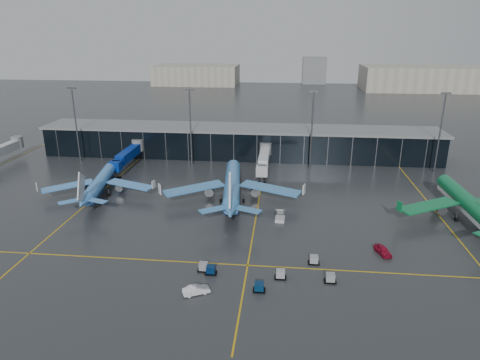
# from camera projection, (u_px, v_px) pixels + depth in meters

# --- Properties ---
(ground) EXTENTS (600.00, 600.00, 0.00)m
(ground) POSITION_uv_depth(u_px,v_px,m) (210.00, 229.00, 98.26)
(ground) COLOR #282B2D
(ground) RESTS_ON ground
(terminal_pier) EXTENTS (142.00, 17.00, 10.70)m
(terminal_pier) POSITION_uv_depth(u_px,v_px,m) (239.00, 141.00, 154.70)
(terminal_pier) COLOR black
(terminal_pier) RESTS_ON ground
(jet_bridges) EXTENTS (94.00, 27.50, 7.20)m
(jet_bridges) POSITION_uv_depth(u_px,v_px,m) (127.00, 155.00, 140.62)
(jet_bridges) COLOR #595B60
(jet_bridges) RESTS_ON ground
(flood_masts) EXTENTS (203.00, 0.50, 25.50)m
(flood_masts) POSITION_uv_depth(u_px,v_px,m) (250.00, 126.00, 140.18)
(flood_masts) COLOR #595B60
(flood_masts) RESTS_ON ground
(distant_hangars) EXTENTS (260.00, 71.00, 22.00)m
(distant_hangars) POSITION_uv_depth(u_px,v_px,m) (328.00, 76.00, 344.02)
(distant_hangars) COLOR #B2AD99
(distant_hangars) RESTS_ON ground
(taxi_lines) EXTENTS (220.00, 120.00, 0.02)m
(taxi_lines) POSITION_uv_depth(u_px,v_px,m) (257.00, 213.00, 107.23)
(taxi_lines) COLOR gold
(taxi_lines) RESTS_ON ground
(airliner_arkefly) EXTENTS (37.75, 41.38, 11.21)m
(airliner_arkefly) POSITION_uv_depth(u_px,v_px,m) (99.00, 175.00, 117.79)
(airliner_arkefly) COLOR #458FE5
(airliner_arkefly) RESTS_ON ground
(airliner_klm_near) EXTENTS (42.78, 47.57, 13.50)m
(airliner_klm_near) POSITION_uv_depth(u_px,v_px,m) (232.00, 176.00, 113.68)
(airliner_klm_near) COLOR #3E85CC
(airliner_klm_near) RESTS_ON ground
(airliner_aer_lingus) EXTENTS (37.88, 42.83, 12.85)m
(airliner_aer_lingus) POSITION_uv_depth(u_px,v_px,m) (469.00, 194.00, 102.11)
(airliner_aer_lingus) COLOR #0E7540
(airliner_aer_lingus) RESTS_ON ground
(baggage_carts) EXTENTS (25.76, 12.03, 1.70)m
(baggage_carts) POSITION_uv_depth(u_px,v_px,m) (266.00, 273.00, 79.18)
(baggage_carts) COLOR black
(baggage_carts) RESTS_ON ground
(mobile_airstair) EXTENTS (2.38, 3.32, 3.45)m
(mobile_airstair) POSITION_uv_depth(u_px,v_px,m) (280.00, 218.00, 102.61)
(mobile_airstair) COLOR silver
(mobile_airstair) RESTS_ON ground
(service_van_red) EXTENTS (3.41, 5.20, 1.65)m
(service_van_red) POSITION_uv_depth(u_px,v_px,m) (383.00, 250.00, 87.15)
(service_van_red) COLOR maroon
(service_van_red) RESTS_ON ground
(service_van_white) EXTENTS (4.98, 3.58, 1.56)m
(service_van_white) POSITION_uv_depth(u_px,v_px,m) (196.00, 290.00, 73.92)
(service_van_white) COLOR silver
(service_van_white) RESTS_ON ground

